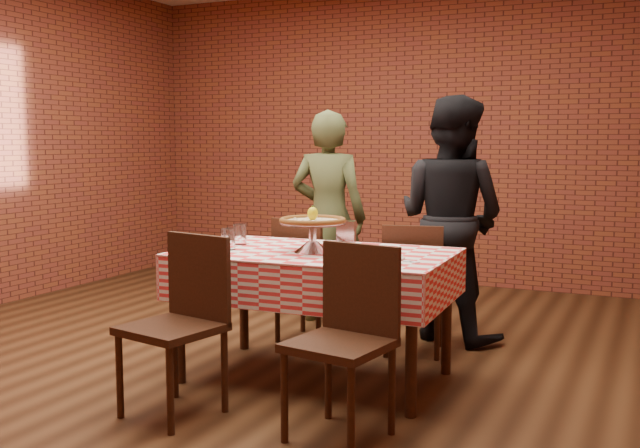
# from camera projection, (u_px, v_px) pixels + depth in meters

# --- Properties ---
(ground) EXTENTS (6.00, 6.00, 0.00)m
(ground) POSITION_uv_depth(u_px,v_px,m) (252.00, 358.00, 4.76)
(ground) COLOR black
(ground) RESTS_ON ground
(back_wall) EXTENTS (5.50, 0.00, 5.50)m
(back_wall) POSITION_uv_depth(u_px,v_px,m) (404.00, 135.00, 7.30)
(back_wall) COLOR maroon
(back_wall) RESTS_ON ground
(table) EXTENTS (1.57, 0.98, 0.75)m
(table) POSITION_uv_depth(u_px,v_px,m) (316.00, 316.00, 4.33)
(table) COLOR #351A0E
(table) RESTS_ON ground
(tablecloth) EXTENTS (1.61, 1.01, 0.26)m
(tablecloth) POSITION_uv_depth(u_px,v_px,m) (316.00, 274.00, 4.30)
(tablecloth) COLOR red
(tablecloth) RESTS_ON table
(pizza_stand) EXTENTS (0.41, 0.41, 0.17)m
(pizza_stand) POSITION_uv_depth(u_px,v_px,m) (313.00, 237.00, 4.25)
(pizza_stand) COLOR silver
(pizza_stand) RESTS_ON tablecloth
(pizza) EXTENTS (0.41, 0.41, 0.03)m
(pizza) POSITION_uv_depth(u_px,v_px,m) (313.00, 221.00, 4.24)
(pizza) COLOR #C5B38A
(pizza) RESTS_ON pizza_stand
(lemon) EXTENTS (0.07, 0.07, 0.08)m
(lemon) POSITION_uv_depth(u_px,v_px,m) (313.00, 214.00, 4.23)
(lemon) COLOR yellow
(lemon) RESTS_ON pizza
(water_glass_left) EXTENTS (0.08, 0.08, 0.13)m
(water_glass_left) POSITION_uv_depth(u_px,v_px,m) (228.00, 239.00, 4.34)
(water_glass_left) COLOR white
(water_glass_left) RESTS_ON tablecloth
(water_glass_right) EXTENTS (0.08, 0.08, 0.13)m
(water_glass_right) POSITION_uv_depth(u_px,v_px,m) (240.00, 234.00, 4.55)
(water_glass_right) COLOR white
(water_glass_right) RESTS_ON tablecloth
(side_plate) EXTENTS (0.16, 0.16, 0.01)m
(side_plate) POSITION_uv_depth(u_px,v_px,m) (391.00, 258.00, 3.99)
(side_plate) COLOR white
(side_plate) RESTS_ON tablecloth
(sweetener_packet_a) EXTENTS (0.05, 0.04, 0.00)m
(sweetener_packet_a) POSITION_uv_depth(u_px,v_px,m) (408.00, 261.00, 3.91)
(sweetener_packet_a) COLOR white
(sweetener_packet_a) RESTS_ON tablecloth
(sweetener_packet_b) EXTENTS (0.06, 0.06, 0.00)m
(sweetener_packet_b) POSITION_uv_depth(u_px,v_px,m) (415.00, 262.00, 3.88)
(sweetener_packet_b) COLOR white
(sweetener_packet_b) RESTS_ON tablecloth
(condiment_caddy) EXTENTS (0.13, 0.11, 0.15)m
(condiment_caddy) POSITION_uv_depth(u_px,v_px,m) (346.00, 233.00, 4.50)
(condiment_caddy) COLOR silver
(condiment_caddy) RESTS_ON tablecloth
(chair_near_left) EXTENTS (0.51, 0.51, 0.91)m
(chair_near_left) POSITION_uv_depth(u_px,v_px,m) (172.00, 328.00, 3.73)
(chair_near_left) COLOR #351A0E
(chair_near_left) RESTS_ON ground
(chair_near_right) EXTENTS (0.49, 0.49, 0.90)m
(chair_near_right) POSITION_uv_depth(u_px,v_px,m) (339.00, 345.00, 3.43)
(chair_near_right) COLOR #351A0E
(chair_near_right) RESTS_ON ground
(chair_far_left) EXTENTS (0.43, 0.43, 0.87)m
(chair_far_left) POSITION_uv_depth(u_px,v_px,m) (310.00, 279.00, 5.16)
(chair_far_left) COLOR #351A0E
(chair_far_left) RESTS_ON ground
(chair_far_right) EXTENTS (0.46, 0.46, 0.86)m
(chair_far_right) POSITION_uv_depth(u_px,v_px,m) (414.00, 288.00, 4.86)
(chair_far_right) COLOR #351A0E
(chair_far_right) RESTS_ON ground
(diner_olive) EXTENTS (0.63, 0.45, 1.63)m
(diner_olive) POSITION_uv_depth(u_px,v_px,m) (328.00, 217.00, 5.66)
(diner_olive) COLOR #454C2A
(diner_olive) RESTS_ON ground
(diner_black) EXTENTS (0.98, 0.86, 1.70)m
(diner_black) POSITION_uv_depth(u_px,v_px,m) (451.00, 219.00, 5.18)
(diner_black) COLOR black
(diner_black) RESTS_ON ground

